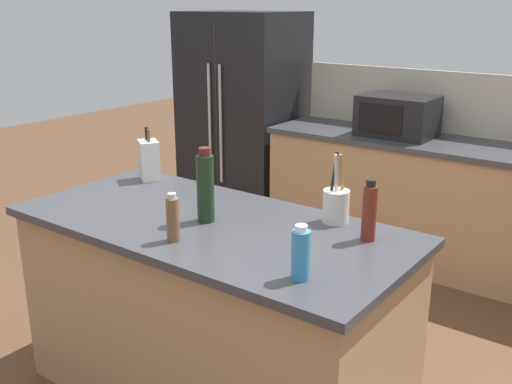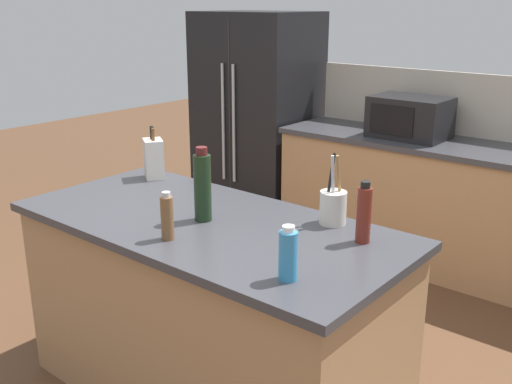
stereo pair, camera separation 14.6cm
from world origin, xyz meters
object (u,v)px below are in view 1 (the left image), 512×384
Objects in this scene: dish_soap_bottle at (301,254)px; pepper_grinder at (173,219)px; utensil_crock at (336,205)px; microwave at (397,116)px; knife_block at (149,160)px; wine_bottle at (205,187)px; vinegar_bottle at (369,212)px; refrigerator at (243,117)px.

pepper_grinder is (-0.62, -0.01, 0.00)m from dish_soap_bottle.
utensil_crock is 0.74m from pepper_grinder.
microwave is at bearing 106.03° from utensil_crock.
microwave is 2.61× the size of dish_soap_bottle.
knife_block is 1.17m from utensil_crock.
pepper_grinder is at bearing -87.60° from microwave.
wine_bottle reaches higher than knife_block.
pepper_grinder is at bearing -142.81° from vinegar_bottle.
refrigerator is at bearing 136.44° from utensil_crock.
microwave is 1.99m from knife_block.
refrigerator is 3.02m from vinegar_bottle.
utensil_crock is at bearing 34.55° from knife_block.
vinegar_bottle reaches higher than pepper_grinder.
refrigerator is 6.90× the size of vinegar_bottle.
microwave reaches higher than knife_block.
microwave is at bearing 91.49° from wine_bottle.
utensil_crock is at bearing 53.98° from pepper_grinder.
pepper_grinder is (0.74, -0.58, -0.02)m from knife_block.
microwave reaches higher than pepper_grinder.
vinegar_bottle is (2.23, -2.02, 0.16)m from refrigerator.
dish_soap_bottle is (0.66, -0.25, -0.06)m from wine_bottle.
refrigerator is at bearing 124.30° from wine_bottle.
knife_block reaches higher than pepper_grinder.
refrigerator reaches higher than wine_bottle.
utensil_crock reaches higher than microwave.
dish_soap_bottle is (2.20, -2.50, 0.13)m from refrigerator.
utensil_crock reaches higher than vinegar_bottle.
knife_block is 0.91× the size of utensil_crock.
vinegar_bottle is at bearing -69.19° from microwave.
vinegar_bottle is 0.81m from pepper_grinder.
vinegar_bottle reaches higher than dish_soap_bottle.
knife_block reaches higher than dish_soap_bottle.
microwave is 2.05× the size of vinegar_bottle.
microwave reaches higher than dish_soap_bottle.
utensil_crock is (0.54, -1.87, -0.07)m from microwave.
microwave is 2.56m from dish_soap_bottle.
vinegar_bottle is (0.75, -1.97, -0.03)m from microwave.
wine_bottle is at bearing -161.52° from vinegar_bottle.
wine_bottle reaches higher than utensil_crock.
vinegar_bottle is (1.39, -0.09, 0.01)m from knife_block.
vinegar_bottle is 1.27× the size of pepper_grinder.
wine_bottle is at bearing -88.51° from microwave.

